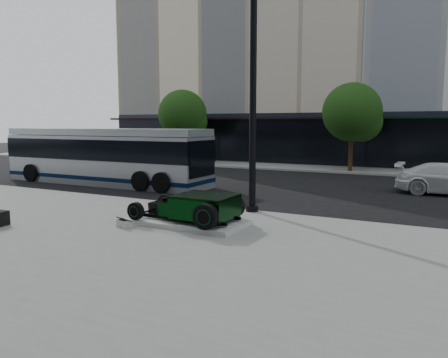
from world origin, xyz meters
The scene contains 9 objects.
ground centered at (0.00, 0.00, 0.00)m, with size 120.00×120.00×0.00m, color black.
sidewalk_near centered at (0.00, -10.50, 0.06)m, with size 70.00×17.00×0.12m, color gray.
sidewalk_far centered at (0.00, 14.00, 0.06)m, with size 70.00×4.00×0.12m, color gray.
street_trees centered at (1.15, 13.07, 3.77)m, with size 29.80×3.80×5.70m.
display_plinth centered at (-0.15, -4.94, 0.20)m, with size 3.40×1.80×0.15m, color silver.
hot_rod centered at (0.19, -4.94, 0.70)m, with size 3.22×2.00×0.81m.
info_plaque centered at (-1.72, -6.13, 0.24)m, with size 0.47×0.40×0.31m.
lamppost centered at (0.71, -2.20, 3.76)m, with size 0.43×0.43×7.87m.
transit_bus centered at (-9.53, 1.58, 1.49)m, with size 12.12×2.88×2.92m.
Camera 1 is at (6.82, -16.04, 3.18)m, focal length 35.00 mm.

